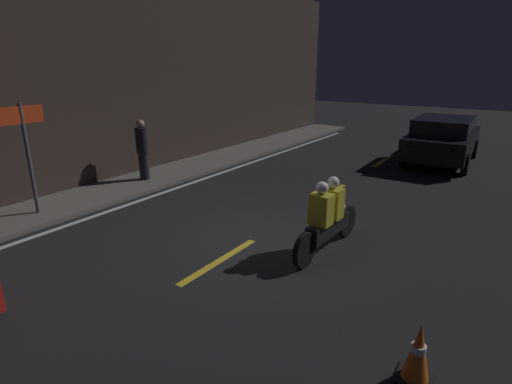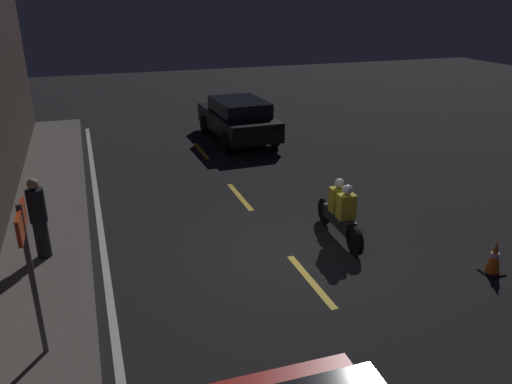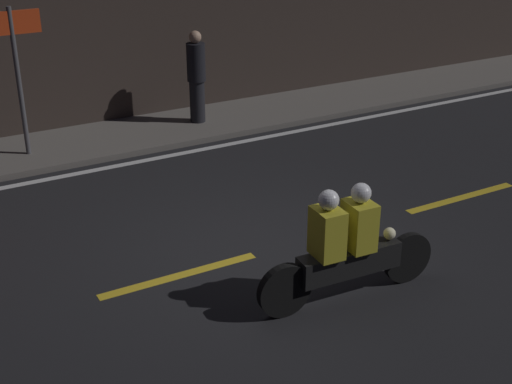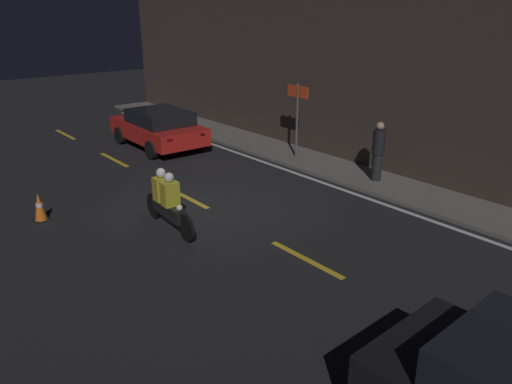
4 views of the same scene
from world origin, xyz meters
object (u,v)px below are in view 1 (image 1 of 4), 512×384
Objects in this scene: van_black at (443,138)px; traffic_cone_near at (418,353)px; shop_sign at (25,137)px; motorcycle at (327,218)px; pedestrian at (143,149)px.

traffic_cone_near is (-10.85, -1.83, -0.49)m from van_black.
shop_sign is at bearing 147.31° from van_black.
shop_sign is (-2.05, 6.02, 1.15)m from motorcycle.
traffic_cone_near is (-2.30, -2.14, -0.30)m from motorcycle.
motorcycle is at bearing -71.16° from shop_sign.
van_black is 8.56m from motorcycle.
traffic_cone_near is at bearing -172.30° from van_black.
van_black is 9.86m from pedestrian.
van_black is 6.39× the size of traffic_cone_near.
shop_sign is (-10.61, 6.33, 0.96)m from van_black.
pedestrian is (-7.45, 6.47, 0.13)m from van_black.
shop_sign reaches higher than pedestrian.
motorcycle reaches higher than traffic_cone_near.
van_black is at bearing 9.56° from traffic_cone_near.
traffic_cone_near is 8.99m from pedestrian.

